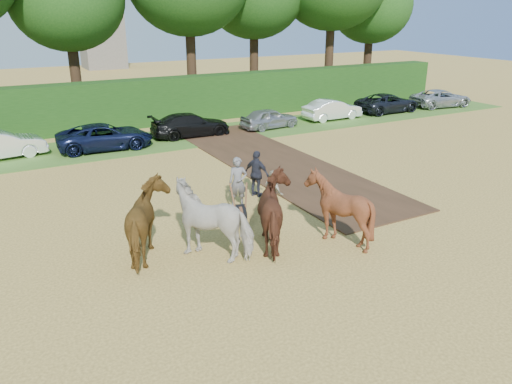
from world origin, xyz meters
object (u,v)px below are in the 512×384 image
spectator_far (257,174)px  plough_team (247,214)px  spectator_near (274,193)px  parked_cars (248,119)px

spectator_far → plough_team: plough_team is taller
spectator_near → plough_team: size_ratio=0.21×
spectator_near → spectator_far: 2.06m
plough_team → spectator_near: bearing=42.6°
parked_cars → spectator_near: bearing=-113.8°
spectator_far → parked_cars: bearing=-53.9°
spectator_near → spectator_far: size_ratio=0.90×
spectator_near → spectator_far: (0.40, 2.02, 0.09)m
parked_cars → spectator_far: bearing=-116.0°
spectator_far → parked_cars: spectator_far is taller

